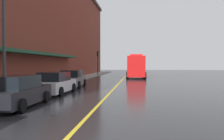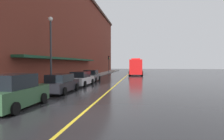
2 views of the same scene
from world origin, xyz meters
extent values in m
plane|color=#232326|center=(0.00, 25.00, 0.00)|extent=(112.00, 112.00, 0.00)
cube|color=gray|center=(-6.20, 25.00, 0.07)|extent=(2.40, 70.00, 0.15)
cube|color=gold|center=(0.00, 25.00, 0.00)|extent=(0.16, 70.00, 0.01)
cube|color=maroon|center=(-14.22, 24.00, 8.04)|extent=(13.65, 64.00, 16.08)
cube|color=#19472D|center=(-6.85, 16.00, 3.10)|extent=(1.20, 22.40, 0.24)
cube|color=#2D5133|center=(-4.05, 0.68, 0.65)|extent=(1.86, 4.48, 0.95)
cube|color=black|center=(-4.05, 0.46, 1.52)|extent=(1.66, 2.47, 0.78)
cylinder|color=black|center=(-4.98, 2.05, 0.32)|extent=(0.23, 0.64, 0.64)
cylinder|color=black|center=(-3.16, 2.07, 0.32)|extent=(0.23, 0.64, 0.64)
cylinder|color=black|center=(-3.12, -0.69, 0.32)|extent=(0.23, 0.64, 0.64)
cube|color=black|center=(-3.94, 6.55, 0.56)|extent=(1.80, 4.74, 0.78)
cube|color=black|center=(-3.93, 6.32, 1.27)|extent=(1.60, 2.62, 0.64)
cylinder|color=black|center=(-4.84, 8.01, 0.32)|extent=(0.23, 0.64, 0.64)
cylinder|color=black|center=(-3.07, 8.03, 0.32)|extent=(0.23, 0.64, 0.64)
cylinder|color=black|center=(-4.80, 5.08, 0.32)|extent=(0.23, 0.64, 0.64)
cylinder|color=black|center=(-3.04, 5.10, 0.32)|extent=(0.23, 0.64, 0.64)
cube|color=silver|center=(-3.88, 11.97, 0.56)|extent=(1.90, 4.68, 0.77)
cube|color=black|center=(-3.89, 11.74, 1.26)|extent=(1.66, 2.59, 0.63)
cylinder|color=black|center=(-4.73, 13.43, 0.32)|extent=(0.24, 0.65, 0.64)
cylinder|color=black|center=(-2.95, 13.38, 0.32)|extent=(0.24, 0.65, 0.64)
cylinder|color=black|center=(-4.81, 10.56, 0.32)|extent=(0.24, 0.65, 0.64)
cylinder|color=black|center=(-3.03, 10.51, 0.32)|extent=(0.24, 0.65, 0.64)
cube|color=#595B60|center=(-4.04, 17.08, 0.56)|extent=(1.89, 4.23, 0.77)
cube|color=black|center=(-4.04, 16.88, 1.26)|extent=(1.66, 2.34, 0.63)
cylinder|color=black|center=(-4.98, 18.36, 0.32)|extent=(0.24, 0.65, 0.64)
cylinder|color=black|center=(-3.18, 18.40, 0.32)|extent=(0.24, 0.65, 0.64)
cylinder|color=black|center=(-4.91, 15.76, 0.32)|extent=(0.24, 0.65, 0.64)
cylinder|color=black|center=(-3.11, 15.81, 0.32)|extent=(0.24, 0.65, 0.64)
cube|color=red|center=(1.86, 29.40, 1.79)|extent=(2.57, 2.45, 2.99)
cube|color=red|center=(1.77, 33.85, 1.67)|extent=(2.65, 5.87, 2.75)
cube|color=red|center=(1.86, 29.40, 3.41)|extent=(1.78, 0.64, 0.24)
cylinder|color=black|center=(3.14, 29.51, 0.50)|extent=(0.32, 1.01, 1.00)
cylinder|color=black|center=(0.58, 29.46, 0.50)|extent=(0.32, 1.01, 1.00)
cylinder|color=black|center=(3.06, 33.15, 0.50)|extent=(0.32, 1.01, 1.00)
cylinder|color=black|center=(0.51, 33.10, 0.50)|extent=(0.32, 1.01, 1.00)
cylinder|color=black|center=(3.01, 35.50, 0.50)|extent=(0.32, 1.01, 1.00)
cylinder|color=black|center=(0.46, 35.45, 0.50)|extent=(0.32, 1.01, 1.00)
cylinder|color=#4C4C51|center=(-5.35, 7.22, 0.68)|extent=(0.07, 0.07, 1.05)
cube|color=black|center=(-5.35, 7.22, 1.34)|extent=(0.14, 0.18, 0.28)
cylinder|color=#4C4C51|center=(-5.35, 2.97, 0.68)|extent=(0.07, 0.07, 1.05)
cube|color=black|center=(-5.35, 2.97, 1.34)|extent=(0.14, 0.18, 0.28)
cylinder|color=#4C4C51|center=(-5.35, 18.11, 0.68)|extent=(0.07, 0.07, 1.05)
cube|color=black|center=(-5.35, 18.11, 1.34)|extent=(0.14, 0.18, 0.28)
cylinder|color=#33383D|center=(-5.95, 8.76, 3.40)|extent=(0.18, 0.18, 6.50)
sphere|color=white|center=(-5.95, 8.76, 6.87)|extent=(0.44, 0.44, 0.44)
cylinder|color=#232326|center=(-5.30, 39.20, 1.85)|extent=(0.14, 0.14, 3.40)
cube|color=black|center=(-5.30, 39.20, 4.00)|extent=(0.28, 0.36, 0.90)
sphere|color=red|center=(-5.14, 39.20, 4.30)|extent=(0.16, 0.16, 0.16)
sphere|color=gold|center=(-5.14, 39.20, 4.00)|extent=(0.16, 0.16, 0.16)
sphere|color=green|center=(-5.14, 39.20, 3.70)|extent=(0.16, 0.16, 0.16)
camera|label=1|loc=(2.04, -5.01, 2.17)|focal=38.70mm
camera|label=2|loc=(2.87, -8.95, 2.49)|focal=30.47mm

